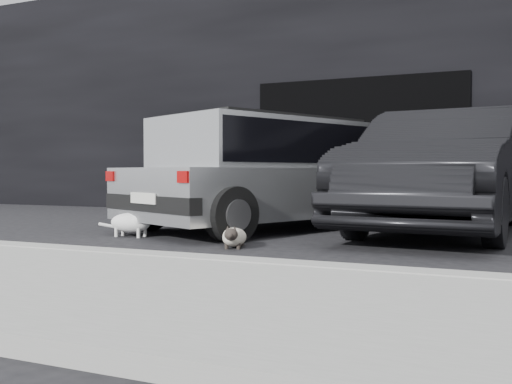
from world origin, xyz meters
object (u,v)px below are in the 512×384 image
at_px(silver_hatchback, 267,169).
at_px(second_car, 446,170).
at_px(cat_siamese, 234,237).
at_px(cat_white, 133,222).

distance_m(silver_hatchback, second_car, 2.46).
xyz_separation_m(cat_siamese, cat_white, (-1.61, 0.43, 0.07)).
bearing_deg(silver_hatchback, cat_white, -99.90).
relative_size(silver_hatchback, cat_white, 5.57).
height_order(silver_hatchback, cat_siamese, silver_hatchback).
xyz_separation_m(second_car, cat_white, (-3.54, -2.17, -0.65)).
xyz_separation_m(silver_hatchback, cat_white, (-1.14, -1.64, -0.67)).
relative_size(cat_siamese, cat_white, 0.86).
bearing_deg(cat_white, second_car, 120.63).
distance_m(silver_hatchback, cat_siamese, 2.25).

